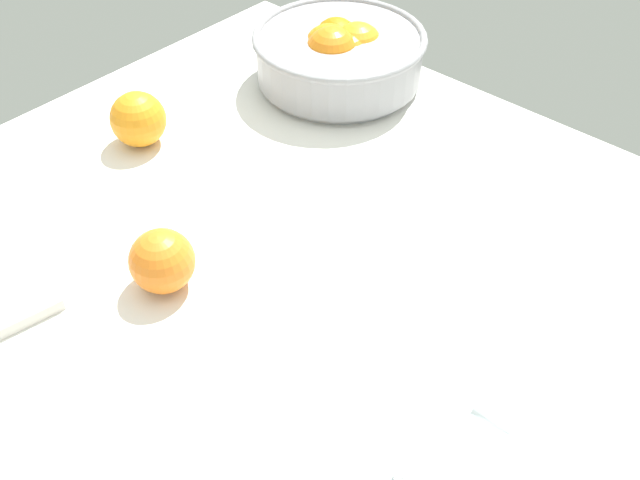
% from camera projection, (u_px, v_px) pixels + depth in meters
% --- Properties ---
extents(ground_plane, '(1.16, 1.03, 0.03)m').
position_uv_depth(ground_plane, '(309.00, 299.00, 0.86)').
color(ground_plane, white).
extents(fruit_bowl, '(0.28, 0.28, 0.11)m').
position_uv_depth(fruit_bowl, '(340.00, 55.00, 1.16)').
color(fruit_bowl, '#99999E').
rests_on(fruit_bowl, ground_plane).
extents(loose_orange_0, '(0.08, 0.08, 0.08)m').
position_uv_depth(loose_orange_0, '(162.00, 261.00, 0.84)').
color(loose_orange_0, orange).
rests_on(loose_orange_0, ground_plane).
extents(loose_orange_1, '(0.08, 0.08, 0.08)m').
position_uv_depth(loose_orange_1, '(138.00, 119.00, 1.04)').
color(loose_orange_1, orange).
rests_on(loose_orange_1, ground_plane).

